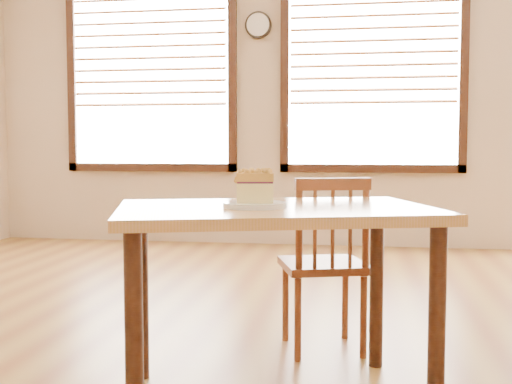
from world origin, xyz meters
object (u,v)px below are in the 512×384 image
Objects in this scene: cake_slice at (254,186)px; cafe_chair_main at (325,263)px; cafe_table_main at (275,233)px; wall_clock at (258,25)px; plate at (255,205)px.

cafe_chair_main is at bearing 61.08° from cake_slice.
cafe_table_main is at bearing 58.72° from cafe_chair_main.
wall_clock is at bearing 82.64° from cafe_table_main.
cafe_table_main is (0.67, -3.87, -1.50)m from wall_clock.
cafe_chair_main is (0.16, 0.62, -0.22)m from cafe_table_main.
plate is at bearing -156.34° from cafe_table_main.
cafe_chair_main is (0.83, -3.24, -1.72)m from wall_clock.
cafe_table_main is at bearing 29.77° from cake_slice.
cafe_chair_main is 0.79m from plate.
cake_slice is (-0.07, -0.06, 0.18)m from cafe_table_main.
cake_slice is at bearing -81.24° from wall_clock.
cake_slice is (-0.23, -0.68, 0.40)m from cafe_chair_main.
cake_slice is (-0.00, -0.00, 0.07)m from plate.
cafe_chair_main is at bearing 58.46° from cafe_table_main.
wall_clock is 0.31× the size of cafe_chair_main.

